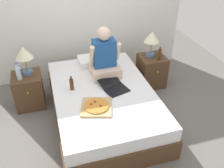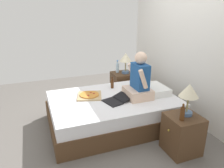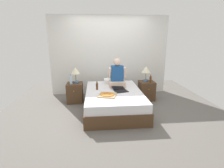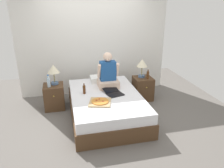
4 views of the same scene
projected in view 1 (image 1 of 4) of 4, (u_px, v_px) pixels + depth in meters
The scene contains 14 objects.
ground_plane at pixel (104, 116), 3.88m from camera, with size 5.76×5.76×0.00m, color #66605B.
wall_back at pixel (81, 9), 4.32m from camera, with size 3.76×0.12×2.50m, color silver.
bed at pixel (103, 104), 3.74m from camera, with size 1.44×2.14×0.50m.
nightstand_left at pixel (29, 90), 3.97m from camera, with size 0.44×0.47×0.56m.
lamp_on_left_nightstand at pixel (24, 55), 3.68m from camera, with size 0.26×0.26×0.45m.
water_bottle at pixel (18, 73), 3.66m from camera, with size 0.07×0.07×0.28m.
nightstand_right at pixel (151, 71), 4.47m from camera, with size 0.44×0.47×0.56m.
lamp_on_right_nightstand at pixel (152, 38), 4.17m from camera, with size 0.26×0.26×0.45m.
beer_bottle at pixel (160, 54), 4.20m from camera, with size 0.06×0.06×0.23m.
pillow at pixel (94, 60), 4.21m from camera, with size 0.52×0.34×0.12m, color white.
person_seated at pixel (105, 58), 3.79m from camera, with size 0.47×0.40×0.78m.
laptop at pixel (114, 87), 3.62m from camera, with size 0.42×0.48×0.07m.
pizza_box at pixel (96, 107), 3.26m from camera, with size 0.50×0.50×0.05m.
beer_bottle_on_bed at pixel (72, 84), 3.56m from camera, with size 0.06×0.06×0.22m.
Camera 1 is at (-0.71, -2.85, 2.59)m, focal length 40.00 mm.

